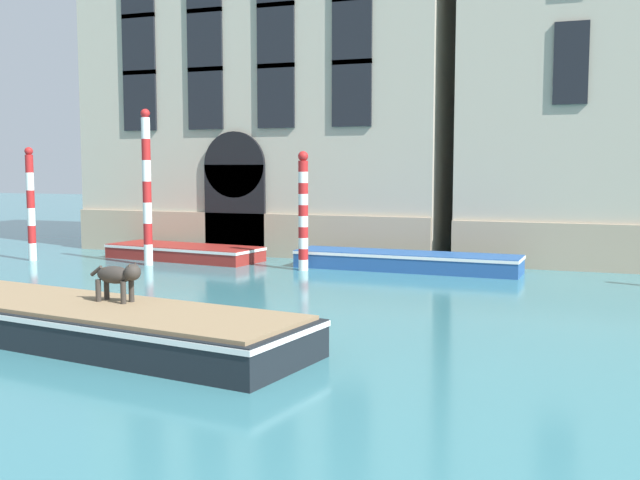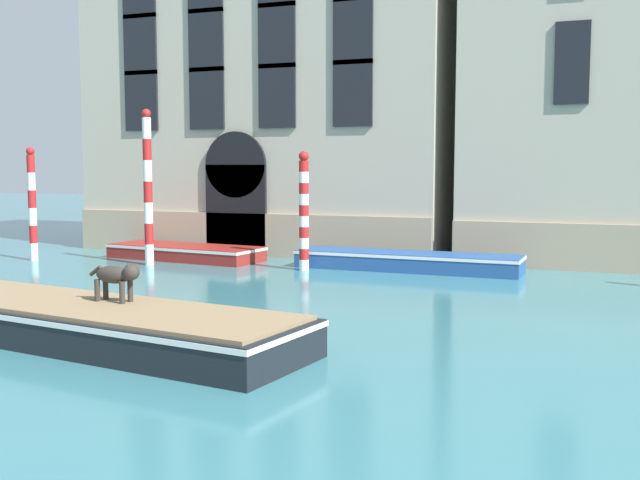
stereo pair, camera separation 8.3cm
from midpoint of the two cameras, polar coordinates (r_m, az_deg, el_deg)
name	(u,v)px [view 1 (the left image)]	position (r m, az deg, el deg)	size (l,w,h in m)	color
palazzo_left	(278,62)	(26.93, -3.31, 13.36)	(12.27, 6.13, 12.99)	#B2A893
boat_foreground	(75,319)	(13.09, -18.37, -5.77)	(8.69, 3.41, 0.63)	black
dog_on_deck	(118,276)	(12.74, -15.33, -2.64)	(1.01, 0.34, 0.67)	#332D28
boat_moored_near_palazzo	(184,252)	(23.37, -10.41, -0.90)	(5.11, 2.30, 0.44)	maroon
boat_moored_far	(406,261)	(20.76, 6.46, -1.58)	(6.29, 1.59, 0.49)	#234C8C
mooring_pole_0	(31,204)	(24.23, -21.27, 2.60)	(0.25, 0.25, 3.43)	white
mooring_pole_2	(147,187)	(22.12, -13.16, 3.96)	(0.26, 0.26, 4.49)	white
mooring_pole_3	(303,210)	(20.47, -1.40, 2.27)	(0.28, 0.28, 3.27)	white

